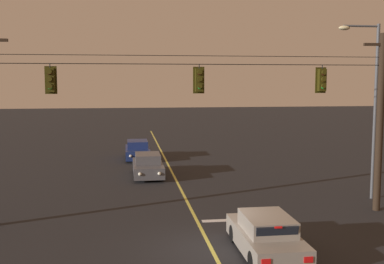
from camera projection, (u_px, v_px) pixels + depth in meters
ground_plane at (211, 249)px, 16.51m from camera, size 180.00×180.00×0.00m
lane_centre_stripe at (179, 187)px, 26.23m from camera, size 0.14×60.00×0.01m
stop_bar_paint at (241, 220)px, 20.00m from camera, size 3.40×0.36×0.01m
signal_span_assembly at (195, 122)px, 19.89m from camera, size 18.52×0.32×7.96m
traffic_light_leftmost at (50, 80)px, 18.86m from camera, size 0.48×0.41×1.22m
traffic_light_left_inner at (199, 80)px, 19.70m from camera, size 0.48×0.41×1.22m
traffic_light_centre at (322, 80)px, 20.45m from camera, size 0.48×0.41×1.22m
car_waiting_near_lane at (266, 236)px, 15.90m from camera, size 1.80×4.33×1.39m
car_oncoming_lead at (148, 166)px, 29.16m from camera, size 1.80×4.42×1.39m
car_oncoming_trailing at (138, 150)px, 35.69m from camera, size 1.80×4.42×1.39m
street_lamp_corner at (370, 96)px, 23.06m from camera, size 2.11×0.30×8.62m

